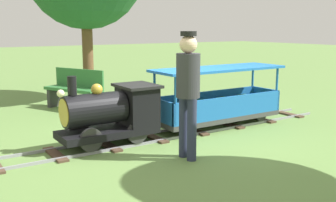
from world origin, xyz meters
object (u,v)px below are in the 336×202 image
(conductor_person, at_px, (188,85))
(park_bench, at_px, (75,89))
(locomotive, at_px, (113,112))
(passenger_car, at_px, (218,102))

(conductor_person, xyz_separation_m, park_bench, (3.80, 0.08, -0.54))
(locomotive, relative_size, park_bench, 1.07)
(conductor_person, bearing_deg, passenger_car, -53.16)
(passenger_car, xyz_separation_m, conductor_person, (-1.05, 1.40, 0.53))
(conductor_person, bearing_deg, park_bench, 1.27)
(locomotive, bearing_deg, conductor_person, -152.69)
(passenger_car, height_order, park_bench, passenger_car)
(locomotive, height_order, conductor_person, conductor_person)
(locomotive, distance_m, passenger_car, 1.94)
(park_bench, bearing_deg, conductor_person, -178.73)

